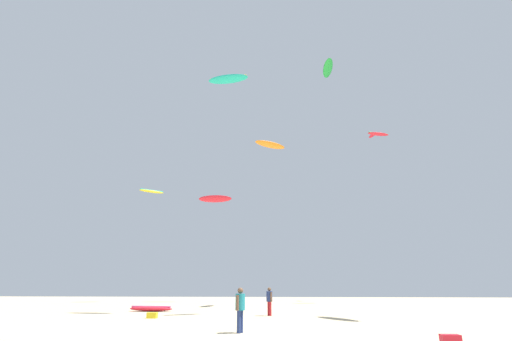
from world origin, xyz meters
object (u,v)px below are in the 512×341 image
at_px(kite_aloft_0, 228,79).
at_px(kite_aloft_4, 373,135).
at_px(kite_aloft_5, 270,145).
at_px(person_midground, 269,299).
at_px(person_foreground, 240,306).
at_px(kite_aloft_7, 152,191).
at_px(kite_aloft_6, 328,68).
at_px(kite_aloft_2, 215,199).
at_px(kite_aloft_3, 378,134).
at_px(cooler_box, 451,340).
at_px(gear_bag, 152,315).
at_px(kite_grounded_near, 151,309).

xyz_separation_m(kite_aloft_0, kite_aloft_4, (17.10, 24.40, 4.40)).
bearing_deg(kite_aloft_5, person_midground, -96.45).
bearing_deg(kite_aloft_0, person_foreground, -77.06).
height_order(kite_aloft_5, kite_aloft_7, kite_aloft_7).
distance_m(person_foreground, kite_aloft_7, 36.45).
distance_m(person_midground, kite_aloft_6, 28.11).
distance_m(kite_aloft_0, kite_aloft_5, 7.40).
bearing_deg(kite_aloft_2, kite_aloft_3, -6.13).
bearing_deg(cooler_box, kite_aloft_2, 112.57).
distance_m(kite_aloft_2, kite_aloft_4, 24.36).
bearing_deg(gear_bag, kite_aloft_0, 55.62).
bearing_deg(kite_aloft_6, kite_aloft_2, 146.80).
relative_size(person_foreground, kite_aloft_5, 0.67).
height_order(kite_aloft_3, kite_aloft_4, kite_aloft_4).
height_order(kite_grounded_near, cooler_box, kite_grounded_near).
relative_size(kite_grounded_near, cooler_box, 6.11).
xyz_separation_m(gear_bag, kite_aloft_2, (-1.36, 24.55, 12.43)).
bearing_deg(kite_aloft_3, kite_aloft_2, 173.87).
distance_m(kite_grounded_near, kite_aloft_7, 23.31).
xyz_separation_m(kite_aloft_0, kite_aloft_6, (9.56, 10.49, 7.08)).
xyz_separation_m(person_midground, kite_aloft_7, (-16.18, 21.25, 12.54)).
xyz_separation_m(kite_grounded_near, kite_aloft_5, (8.99, -2.54, 11.57)).
xyz_separation_m(cooler_box, kite_aloft_4, (7.56, 38.72, 22.41)).
xyz_separation_m(kite_aloft_2, kite_aloft_3, (20.79, -2.23, 7.38)).
xyz_separation_m(kite_aloft_3, kite_aloft_6, (-6.61, -7.05, 5.28)).
relative_size(gear_bag, kite_aloft_4, 0.26).
distance_m(cooler_box, kite_aloft_2, 38.95).
distance_m(person_midground, kite_aloft_3, 30.29).
distance_m(kite_aloft_5, kite_aloft_7, 26.02).
distance_m(person_foreground, kite_aloft_3, 37.28).
bearing_deg(person_foreground, kite_aloft_2, -54.71).
relative_size(person_foreground, kite_aloft_7, 0.54).
xyz_separation_m(kite_aloft_0, kite_aloft_7, (-12.82, 18.94, -4.64)).
bearing_deg(kite_aloft_0, cooler_box, -56.32).
distance_m(kite_aloft_3, kite_aloft_6, 11.01).
xyz_separation_m(cooler_box, kite_aloft_6, (0.02, 24.81, 25.08)).
height_order(person_foreground, gear_bag, person_foreground).
bearing_deg(kite_grounded_near, kite_aloft_6, 31.45).
height_order(kite_grounded_near, kite_aloft_2, kite_aloft_2).
height_order(cooler_box, kite_aloft_2, kite_aloft_2).
distance_m(kite_aloft_0, kite_aloft_2, 21.06).
bearing_deg(kite_aloft_4, person_foreground, -111.87).
height_order(kite_aloft_2, kite_aloft_5, kite_aloft_2).
height_order(gear_bag, kite_aloft_0, kite_aloft_0).
xyz_separation_m(gear_bag, kite_aloft_7, (-9.55, 23.72, 13.37)).
distance_m(person_foreground, kite_aloft_0, 20.88).
bearing_deg(kite_aloft_2, cooler_box, -67.43).
bearing_deg(cooler_box, kite_aloft_3, 78.26).
height_order(person_foreground, person_midground, person_foreground).
height_order(kite_aloft_4, kite_aloft_7, kite_aloft_4).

